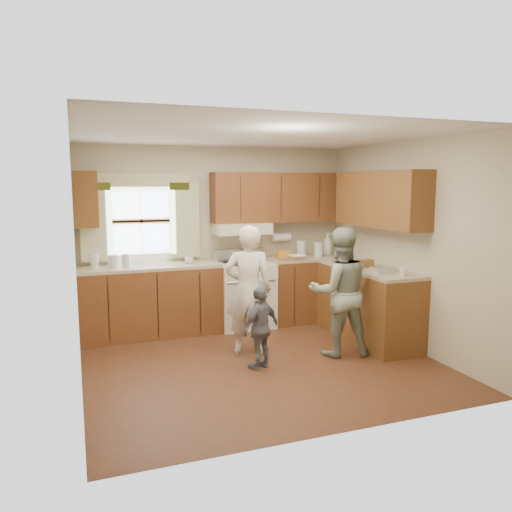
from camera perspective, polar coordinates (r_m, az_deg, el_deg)
name	(u,v)px	position (r m, az deg, el deg)	size (l,w,h in m)	color
room	(260,252)	(5.45, 0.46, 0.42)	(3.80, 3.80, 3.80)	#4C2817
kitchen_fixtures	(274,270)	(6.72, 2.12, -1.64)	(3.80, 2.25, 2.15)	#431F0E
stove	(244,294)	(7.02, -1.38, -4.31)	(0.76, 0.67, 1.07)	silver
woman_left	(248,290)	(5.84, -0.88, -3.90)	(0.56, 0.37, 1.53)	silver
woman_right	(340,292)	(5.87, 9.55, -4.08)	(0.73, 0.57, 1.50)	#264134
child	(261,328)	(5.44, 0.54, -8.22)	(0.53, 0.22, 0.90)	slate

